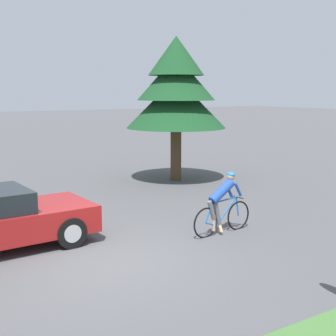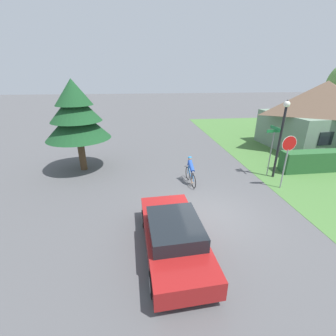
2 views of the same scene
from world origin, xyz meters
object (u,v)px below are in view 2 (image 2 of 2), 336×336
street_name_sign (273,143)px  stop_sign (288,152)px  conifer_tall_near (76,114)px  cyclist (191,171)px  sedan_left_lane (174,236)px  cottage_house (320,114)px  street_lamp (282,130)px

street_name_sign → stop_sign: bearing=-94.0°
stop_sign → conifer_tall_near: size_ratio=0.52×
cyclist → street_name_sign: size_ratio=0.62×
sedan_left_lane → cottage_house: bearing=-54.3°
conifer_tall_near → cottage_house: bearing=8.7°
sedan_left_lane → conifer_tall_near: bearing=27.5°
cottage_house → sedan_left_lane: cottage_house is taller
cottage_house → stop_sign: bearing=-141.6°
cyclist → stop_sign: 4.84m
cottage_house → sedan_left_lane: 16.91m
sedan_left_lane → street_lamp: 8.63m
stop_sign → conifer_tall_near: conifer_tall_near is taller
street_lamp → conifer_tall_near: bearing=167.0°
conifer_tall_near → street_name_sign: bearing=-12.4°
stop_sign → street_name_sign: bearing=-94.7°
sedan_left_lane → conifer_tall_near: conifer_tall_near is taller
stop_sign → street_name_sign: (0.11, 1.52, 0.01)m
stop_sign → cottage_house: bearing=-137.2°
cottage_house → conifer_tall_near: conifer_tall_near is taller
cyclist → stop_sign: stop_sign is taller
sedan_left_lane → stop_sign: (6.19, 3.83, 1.34)m
cottage_house → cyclist: (-11.49, -5.48, -1.94)m
stop_sign → street_lamp: size_ratio=0.64×
cottage_house → street_lamp: size_ratio=1.92×
cottage_house → stop_sign: 9.62m
cyclist → stop_sign: size_ratio=0.64×
street_name_sign → conifer_tall_near: 11.15m
street_name_sign → street_lamp: bearing=-33.8°
street_name_sign → conifer_tall_near: bearing=167.6°
cottage_house → street_lamp: (-6.58, -5.27, 0.11)m
street_lamp → street_name_sign: (-0.28, 0.18, -0.77)m
conifer_tall_near → cyclist: bearing=-24.2°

